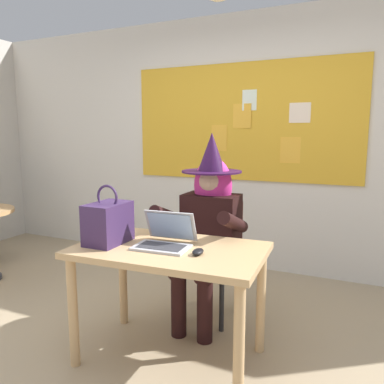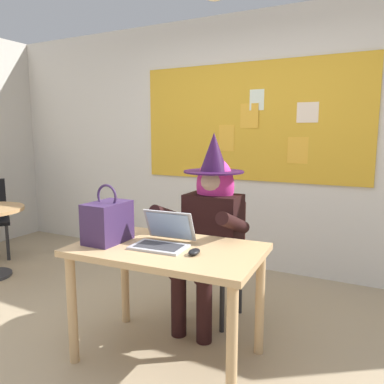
{
  "view_description": "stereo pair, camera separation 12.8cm",
  "coord_description": "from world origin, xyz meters",
  "px_view_note": "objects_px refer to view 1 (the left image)",
  "views": [
    {
      "loc": [
        1.19,
        -1.94,
        1.44
      ],
      "look_at": [
        0.13,
        0.37,
        1.04
      ],
      "focal_mm": 35.42,
      "sensor_mm": 36.0,
      "label": 1
    },
    {
      "loc": [
        1.3,
        -1.88,
        1.44
      ],
      "look_at": [
        0.13,
        0.37,
        1.04
      ],
      "focal_mm": 35.42,
      "sensor_mm": 36.0,
      "label": 2
    }
  ],
  "objects_px": {
    "desk_main": "(170,264)",
    "laptop": "(165,239)",
    "handbag": "(108,223)",
    "chair_at_desk": "(214,251)",
    "person_costumed": "(208,219)",
    "computer_mouse": "(198,252)"
  },
  "relations": [
    {
      "from": "person_costumed",
      "to": "laptop",
      "type": "relative_size",
      "value": 4.05
    },
    {
      "from": "laptop",
      "to": "handbag",
      "type": "relative_size",
      "value": 0.94
    },
    {
      "from": "laptop",
      "to": "handbag",
      "type": "xyz_separation_m",
      "value": [
        -0.36,
        -0.09,
        0.09
      ]
    },
    {
      "from": "desk_main",
      "to": "chair_at_desk",
      "type": "relative_size",
      "value": 1.32
    },
    {
      "from": "desk_main",
      "to": "person_costumed",
      "type": "distance_m",
      "value": 0.61
    },
    {
      "from": "desk_main",
      "to": "chair_at_desk",
      "type": "distance_m",
      "value": 0.72
    },
    {
      "from": "person_costumed",
      "to": "computer_mouse",
      "type": "distance_m",
      "value": 0.67
    },
    {
      "from": "chair_at_desk",
      "to": "person_costumed",
      "type": "xyz_separation_m",
      "value": [
        -0.0,
        -0.12,
        0.29
      ]
    },
    {
      "from": "computer_mouse",
      "to": "person_costumed",
      "type": "bearing_deg",
      "value": 104.36
    },
    {
      "from": "person_costumed",
      "to": "handbag",
      "type": "xyz_separation_m",
      "value": [
        -0.42,
        -0.67,
        0.08
      ]
    },
    {
      "from": "computer_mouse",
      "to": "handbag",
      "type": "height_order",
      "value": "handbag"
    },
    {
      "from": "person_costumed",
      "to": "laptop",
      "type": "distance_m",
      "value": 0.58
    },
    {
      "from": "desk_main",
      "to": "handbag",
      "type": "distance_m",
      "value": 0.47
    },
    {
      "from": "chair_at_desk",
      "to": "laptop",
      "type": "relative_size",
      "value": 2.55
    },
    {
      "from": "desk_main",
      "to": "person_costumed",
      "type": "bearing_deg",
      "value": 87.9
    },
    {
      "from": "chair_at_desk",
      "to": "laptop",
      "type": "height_order",
      "value": "laptop"
    },
    {
      "from": "desk_main",
      "to": "laptop",
      "type": "height_order",
      "value": "laptop"
    },
    {
      "from": "person_costumed",
      "to": "laptop",
      "type": "xyz_separation_m",
      "value": [
        -0.06,
        -0.58,
        -0.01
      ]
    },
    {
      "from": "chair_at_desk",
      "to": "handbag",
      "type": "xyz_separation_m",
      "value": [
        -0.42,
        -0.79,
        0.37
      ]
    },
    {
      "from": "desk_main",
      "to": "person_costumed",
      "type": "xyz_separation_m",
      "value": [
        0.02,
        0.59,
        0.16
      ]
    },
    {
      "from": "desk_main",
      "to": "handbag",
      "type": "bearing_deg",
      "value": -168.38
    },
    {
      "from": "desk_main",
      "to": "chair_at_desk",
      "type": "height_order",
      "value": "chair_at_desk"
    }
  ]
}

